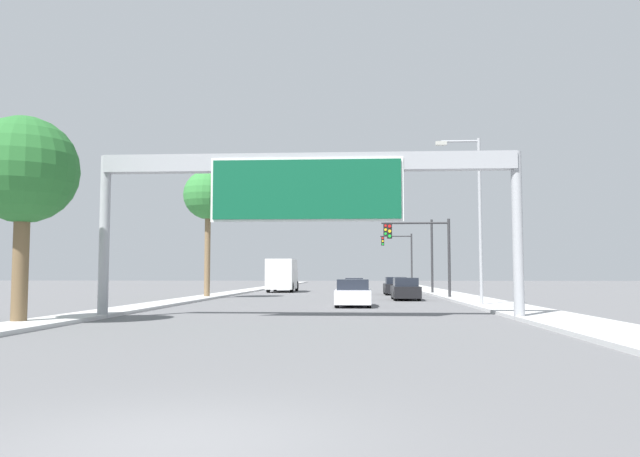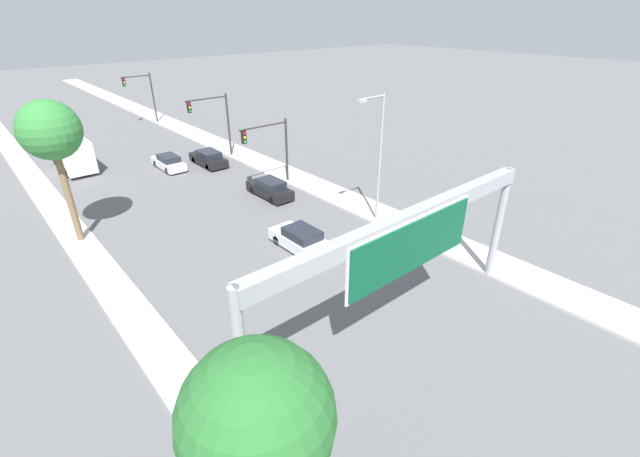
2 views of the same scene
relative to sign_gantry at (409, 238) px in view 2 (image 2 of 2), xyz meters
name	(u,v)px [view 2 (image 2 of 2)]	position (x,y,z in m)	size (l,w,h in m)	color
sidewalk_right	(190,132)	(9.50, 42.11, -5.28)	(3.00, 120.00, 0.15)	#BDBDBD
median_strip_left	(20,162)	(-9.00, 42.11, -5.28)	(2.00, 120.00, 0.15)	#BDBDBD
sign_gantry	(409,238)	(0.00, 0.00, 0.00)	(16.81, 0.73, 6.55)	#9EA0A5
car_mid_right	(169,162)	(1.75, 30.37, -4.69)	(1.72, 4.55, 1.40)	silver
car_near_right	(270,189)	(5.25, 18.18, -4.65)	(1.75, 4.55, 1.50)	black
car_far_right	(209,158)	(5.25, 28.88, -4.65)	(1.90, 4.75, 1.49)	black
car_mid_left	(301,239)	(1.75, 9.66, -4.66)	(1.90, 4.50, 1.47)	silver
truck_box_primary	(72,153)	(-5.25, 36.18, -3.75)	(2.49, 7.51, 3.16)	white
traffic_light_near_intersection	(272,143)	(6.95, 20.10, -1.49)	(4.65, 0.32, 5.67)	#2D2D30
traffic_light_mid_block	(215,116)	(7.13, 30.10, -1.00)	(4.46, 0.32, 6.48)	#2D2D30
traffic_light_far_intersection	(144,91)	(7.36, 50.10, -1.02)	(3.81, 0.32, 6.53)	#2D2D30
palm_tree_foreground	(257,419)	(-9.72, -3.36, 0.00)	(3.77, 3.77, 7.32)	brown
palm_tree_background	(50,132)	(-8.82, 20.08, 2.05)	(3.58, 3.58, 9.30)	brown
street_lamp_right	(378,151)	(8.33, 9.37, -0.04)	(2.41, 0.28, 9.10)	#9EA0A5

